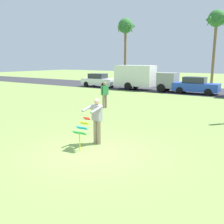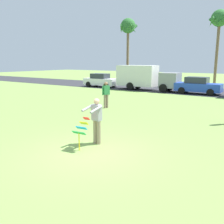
{
  "view_description": "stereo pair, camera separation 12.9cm",
  "coord_description": "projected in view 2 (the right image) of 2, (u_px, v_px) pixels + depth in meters",
  "views": [
    {
      "loc": [
        5.06,
        -6.26,
        3.07
      ],
      "look_at": [
        -0.37,
        1.87,
        1.05
      ],
      "focal_mm": 39.63,
      "sensor_mm": 36.0,
      "label": 1
    },
    {
      "loc": [
        5.17,
        -6.19,
        3.07
      ],
      "look_at": [
        -0.37,
        1.87,
        1.05
      ],
      "focal_mm": 39.63,
      "sensor_mm": 36.0,
      "label": 2
    }
  ],
  "objects": [
    {
      "name": "palm_tree_right_near",
      "position": [
        219.0,
        22.0,
        30.99
      ],
      "size": [
        2.58,
        2.71,
        9.4
      ],
      "color": "brown",
      "rests_on": "ground"
    },
    {
      "name": "palm_tree_left_near",
      "position": [
        128.0,
        29.0,
        35.42
      ],
      "size": [
        2.58,
        2.71,
        9.07
      ],
      "color": "brown",
      "rests_on": "ground"
    },
    {
      "name": "person_kite_flyer",
      "position": [
        96.0,
        119.0,
        9.18
      ],
      "size": [
        0.59,
        0.69,
        1.73
      ],
      "color": "gray",
      "rests_on": "ground"
    },
    {
      "name": "person_walker_far",
      "position": [
        106.0,
        94.0,
        16.31
      ],
      "size": [
        0.35,
        0.52,
        1.73
      ],
      "color": "gray",
      "rests_on": "ground"
    },
    {
      "name": "ground_plane",
      "position": [
        90.0,
        152.0,
        8.48
      ],
      "size": [
        120.0,
        120.0,
        0.0
      ],
      "primitive_type": "plane",
      "color": "olive"
    },
    {
      "name": "parked_truck_grey_van",
      "position": [
        144.0,
        77.0,
        26.44
      ],
      "size": [
        6.77,
        2.29,
        2.62
      ],
      "color": "gray",
      "rests_on": "ground"
    },
    {
      "name": "kite_held",
      "position": [
        82.0,
        129.0,
        8.65
      ],
      "size": [
        0.53,
        0.67,
        1.11
      ],
      "color": "red",
      "rests_on": "ground"
    },
    {
      "name": "parked_car_white",
      "position": [
        101.0,
        80.0,
        29.8
      ],
      "size": [
        4.25,
        1.94,
        1.6
      ],
      "color": "white",
      "rests_on": "ground"
    },
    {
      "name": "parked_car_blue",
      "position": [
        198.0,
        86.0,
        23.41
      ],
      "size": [
        4.23,
        1.89,
        1.6
      ],
      "color": "#2347B7",
      "rests_on": "ground"
    },
    {
      "name": "road_strip",
      "position": [
        218.0,
        92.0,
        24.73
      ],
      "size": [
        120.0,
        8.0,
        0.01
      ],
      "primitive_type": "cube",
      "color": "#2D2D33",
      "rests_on": "ground"
    }
  ]
}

